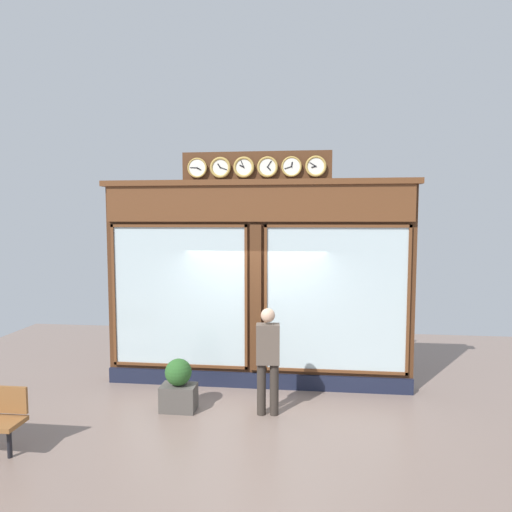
{
  "coord_description": "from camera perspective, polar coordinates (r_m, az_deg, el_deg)",
  "views": [
    {
      "loc": [
        -0.84,
        7.68,
        3.04
      ],
      "look_at": [
        0.0,
        0.0,
        2.41
      ],
      "focal_mm": 30.6,
      "sensor_mm": 36.0,
      "label": 1
    }
  ],
  "objects": [
    {
      "name": "ground_plane",
      "position": [
        5.81,
        -3.38,
        -26.9
      ],
      "size": [
        14.0,
        14.0,
        0.0
      ],
      "primitive_type": "plane",
      "color": "#7A665B"
    },
    {
      "name": "planter_box",
      "position": [
        7.45,
        -10.07,
        -17.76
      ],
      "size": [
        0.56,
        0.36,
        0.41
      ],
      "primitive_type": "cube",
      "color": "#4C4742",
      "rests_on": "ground_plane"
    },
    {
      "name": "planter_shrub",
      "position": [
        7.3,
        -10.12,
        -14.71
      ],
      "size": [
        0.43,
        0.43,
        0.43
      ],
      "primitive_type": "sphere",
      "color": "#285623",
      "rests_on": "planter_box"
    },
    {
      "name": "pedestrian",
      "position": [
        6.95,
        1.56,
        -12.99
      ],
      "size": [
        0.38,
        0.25,
        1.69
      ],
      "color": "#312A24",
      "rests_on": "ground_plane"
    },
    {
      "name": "shop_facade",
      "position": [
        7.93,
        0.1,
        -3.48
      ],
      "size": [
        5.65,
        0.42,
        4.24
      ],
      "color": "#4C2B16",
      "rests_on": "ground_plane"
    }
  ]
}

